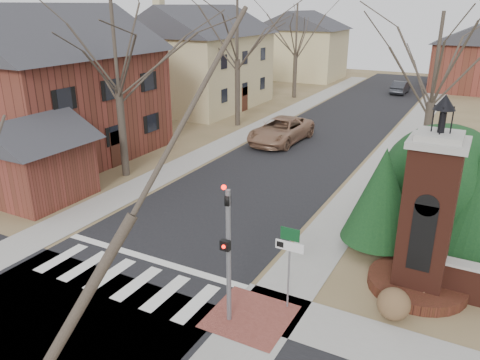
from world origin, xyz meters
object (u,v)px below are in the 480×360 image
Objects in this scene: sign_post at (289,252)px; pickup_truck at (281,130)px; traffic_signal_pole at (228,243)px; brick_gate_monument at (425,230)px; distant_car at (400,87)px.

sign_post is 18.82m from pickup_truck.
traffic_signal_pole reaches higher than sign_post.
pickup_truck is at bearing 128.07° from brick_gate_monument.
distant_car is (-2.70, 41.83, -1.93)m from traffic_signal_pole.
sign_post is 0.69× the size of distant_car.
brick_gate_monument is at bearing 41.42° from sign_post.
traffic_signal_pole reaches higher than distant_car.
brick_gate_monument reaches higher than distant_car.
brick_gate_monument is (3.41, 3.01, 0.22)m from sign_post.
brick_gate_monument is at bearing 43.24° from traffic_signal_pole.
traffic_signal_pole is at bearing -67.93° from pickup_truck.
distant_car is at bearing 95.64° from sign_post.
pickup_truck is 1.50× the size of distant_car.
traffic_signal_pole is 1.64× the size of sign_post.
sign_post is 40.63m from distant_car.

